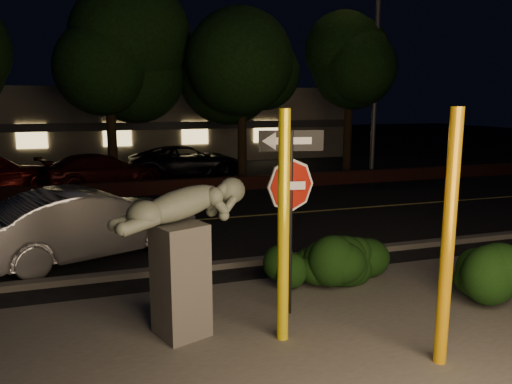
% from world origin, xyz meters
% --- Properties ---
extents(ground, '(90.00, 90.00, 0.00)m').
position_xyz_m(ground, '(0.00, 10.00, 0.00)').
color(ground, black).
rests_on(ground, ground).
extents(patio, '(14.00, 6.00, 0.02)m').
position_xyz_m(patio, '(0.00, -1.00, 0.01)').
color(patio, '#4C4944').
rests_on(patio, ground).
extents(road, '(80.00, 8.00, 0.01)m').
position_xyz_m(road, '(0.00, 7.00, 0.01)').
color(road, black).
rests_on(road, ground).
extents(lane_marking, '(80.00, 0.12, 0.00)m').
position_xyz_m(lane_marking, '(0.00, 7.00, 0.02)').
color(lane_marking, '#BAA84A').
rests_on(lane_marking, road).
extents(curb, '(80.00, 0.25, 0.12)m').
position_xyz_m(curb, '(0.00, 2.90, 0.06)').
color(curb, '#4C4944').
rests_on(curb, ground).
extents(brick_wall, '(40.00, 0.35, 0.50)m').
position_xyz_m(brick_wall, '(0.00, 11.30, 0.25)').
color(brick_wall, '#481E17').
rests_on(brick_wall, ground).
extents(parking_lot, '(40.00, 12.00, 0.01)m').
position_xyz_m(parking_lot, '(0.00, 17.00, 0.01)').
color(parking_lot, black).
rests_on(parking_lot, ground).
extents(building, '(22.00, 10.20, 4.00)m').
position_xyz_m(building, '(0.00, 24.99, 2.00)').
color(building, '#6B6656').
rests_on(building, ground).
extents(tree_far_b, '(5.20, 5.20, 8.41)m').
position_xyz_m(tree_far_b, '(-2.50, 13.20, 6.05)').
color(tree_far_b, black).
rests_on(tree_far_b, ground).
extents(tree_far_c, '(4.80, 4.80, 7.84)m').
position_xyz_m(tree_far_c, '(2.50, 12.80, 5.66)').
color(tree_far_c, black).
rests_on(tree_far_c, ground).
extents(tree_far_d, '(4.40, 4.40, 7.42)m').
position_xyz_m(tree_far_d, '(7.50, 13.30, 5.42)').
color(tree_far_d, black).
rests_on(tree_far_d, ground).
extents(yellow_pole_left, '(0.16, 0.16, 3.21)m').
position_xyz_m(yellow_pole_left, '(-0.81, -0.33, 1.61)').
color(yellow_pole_left, yellow).
rests_on(yellow_pole_left, ground).
extents(yellow_pole_right, '(0.16, 0.16, 3.24)m').
position_xyz_m(yellow_pole_right, '(0.87, -1.56, 1.62)').
color(yellow_pole_right, '#E39F0E').
rests_on(yellow_pole_right, ground).
extents(signpost, '(0.97, 0.20, 2.88)m').
position_xyz_m(signpost, '(-0.40, 0.42, 2.05)').
color(signpost, black).
rests_on(signpost, ground).
extents(sculpture, '(2.02, 1.18, 2.20)m').
position_xyz_m(sculpture, '(-2.09, 0.25, 1.36)').
color(sculpture, '#4C4944').
rests_on(sculpture, ground).
extents(hedge_center, '(2.06, 1.18, 1.02)m').
position_xyz_m(hedge_center, '(0.34, 1.24, 0.51)').
color(hedge_center, black).
rests_on(hedge_center, ground).
extents(hedge_right, '(1.91, 1.46, 1.11)m').
position_xyz_m(hedge_right, '(1.13, 1.45, 0.55)').
color(hedge_right, black).
rests_on(hedge_right, ground).
extents(hedge_far_right, '(1.73, 1.23, 1.11)m').
position_xyz_m(hedge_far_right, '(2.64, -0.22, 0.55)').
color(hedge_far_right, black).
rests_on(hedge_far_right, ground).
extents(streetlight, '(1.54, 0.45, 10.21)m').
position_xyz_m(streetlight, '(8.06, 12.51, 6.07)').
color(streetlight, '#535358').
rests_on(streetlight, ground).
extents(silver_sedan, '(4.81, 3.16, 1.50)m').
position_xyz_m(silver_sedan, '(-3.36, 4.43, 0.75)').
color(silver_sedan, '#ADACB1').
rests_on(silver_sedan, ground).
extents(parked_car_darkred, '(4.90, 3.14, 1.32)m').
position_xyz_m(parked_car_darkred, '(-2.90, 13.30, 0.66)').
color(parked_car_darkred, '#430D0F').
rests_on(parked_car_darkred, ground).
extents(parked_car_dark, '(4.99, 2.33, 1.38)m').
position_xyz_m(parked_car_dark, '(0.67, 14.99, 0.69)').
color(parked_car_dark, black).
rests_on(parked_car_dark, ground).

